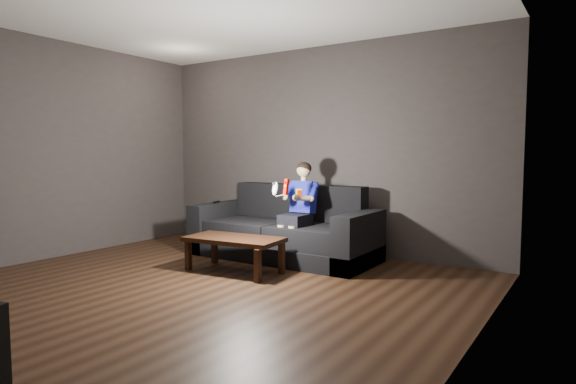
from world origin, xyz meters
The scene contains 10 objects.
floor centered at (0.00, 0.00, 0.00)m, with size 5.00×5.00×0.00m, color black.
back_wall centered at (0.00, 2.50, 1.35)m, with size 5.00×0.04×2.70m, color #383231.
left_wall centered at (-2.50, 0.00, 1.35)m, with size 0.04×5.00×2.70m, color #383231.
right_wall centered at (2.50, 0.00, 1.35)m, with size 0.04×5.00×2.70m, color #383231.
sofa centered at (-0.10, 1.85, 0.29)m, with size 2.32×1.00×0.90m.
child centered at (0.16, 1.78, 0.73)m, with size 0.43×0.53×1.06m.
wii_remote_red centered at (0.24, 1.37, 0.92)m, with size 0.05×0.07×0.18m.
nunchuk_white centered at (0.09, 1.37, 0.90)m, with size 0.07×0.10×0.17m.
wii_remote_black centered at (-1.14, 1.76, 0.65)m, with size 0.07×0.14×0.03m.
coffee_table centered at (-0.14, 0.92, 0.33)m, with size 1.11×0.63×0.38m.
Camera 1 is at (3.19, -3.10, 1.29)m, focal length 30.00 mm.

